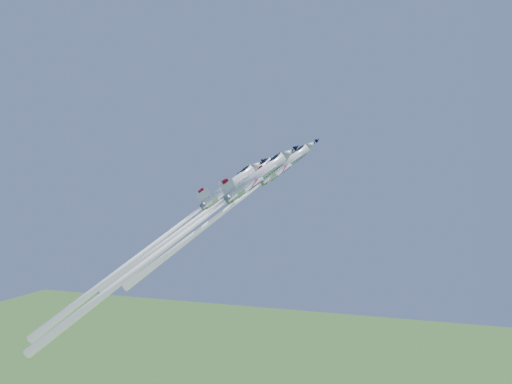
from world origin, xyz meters
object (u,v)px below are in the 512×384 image
(jet_left, at_px, (197,218))
(jet_right, at_px, (169,245))
(jet_lead, at_px, (227,210))
(jet_slot, at_px, (153,245))

(jet_left, relative_size, jet_right, 0.78)
(jet_lead, height_order, jet_slot, jet_lead)
(jet_lead, distance_m, jet_slot, 15.65)
(jet_left, bearing_deg, jet_right, -18.66)
(jet_right, relative_size, jet_slot, 1.09)
(jet_lead, bearing_deg, jet_right, -54.73)
(jet_lead, bearing_deg, jet_slot, -85.29)
(jet_lead, height_order, jet_left, jet_lead)
(jet_right, bearing_deg, jet_slot, -151.96)
(jet_left, xyz_separation_m, jet_right, (1.36, -14.90, -3.76))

